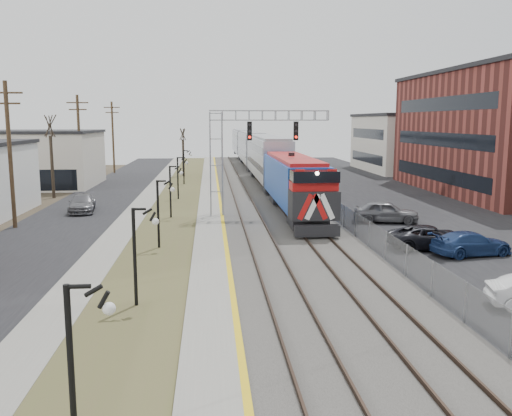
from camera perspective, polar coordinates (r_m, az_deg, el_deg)
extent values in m
plane|color=#473D2D|center=(15.06, -0.50, -20.05)|extent=(160.00, 160.00, 0.00)
cube|color=black|center=(49.78, -17.02, 0.29)|extent=(7.00, 120.00, 0.04)
cube|color=gray|center=(49.03, -11.88, 0.39)|extent=(2.00, 120.00, 0.08)
cube|color=#4F502A|center=(48.75, -8.37, 0.43)|extent=(4.00, 120.00, 0.06)
cube|color=gray|center=(48.65, -4.85, 0.58)|extent=(2.00, 120.00, 0.24)
cube|color=#595651|center=(48.91, 1.02, 0.64)|extent=(8.00, 120.00, 0.20)
cube|color=black|center=(51.55, 14.41, 0.70)|extent=(16.00, 120.00, 0.04)
cube|color=gold|center=(48.64, -3.81, 0.74)|extent=(0.24, 120.00, 0.01)
cube|color=#2D2119|center=(48.68, -2.20, 0.80)|extent=(0.08, 120.00, 0.15)
cube|color=#2D2119|center=(48.77, -0.44, 0.82)|extent=(0.08, 120.00, 0.15)
cube|color=#2D2119|center=(48.96, 1.89, 0.85)|extent=(0.08, 120.00, 0.15)
cube|color=#2D2119|center=(49.16, 3.63, 0.87)|extent=(0.08, 120.00, 0.15)
cube|color=#133D9E|center=(41.54, 4.14, 2.40)|extent=(3.00, 17.00, 4.25)
cube|color=black|center=(33.36, 6.44, -2.39)|extent=(2.80, 0.50, 0.70)
cube|color=#999BA3|center=(61.54, 1.18, 5.12)|extent=(3.00, 22.00, 5.33)
cube|color=#999BA3|center=(84.20, -0.47, 6.21)|extent=(3.00, 22.00, 5.33)
cube|color=#999BA3|center=(106.93, -1.42, 6.84)|extent=(3.00, 22.00, 5.33)
cube|color=gray|center=(41.25, -4.20, 4.48)|extent=(1.00, 1.00, 8.00)
cube|color=gray|center=(41.35, 1.37, 9.72)|extent=(9.00, 0.80, 0.80)
cube|color=black|center=(40.77, -0.69, 8.11)|extent=(0.35, 0.25, 1.40)
cube|color=black|center=(41.18, 4.22, 8.10)|extent=(0.35, 0.25, 1.40)
cylinder|color=black|center=(12.69, -18.86, -16.29)|extent=(0.14, 0.14, 4.00)
cylinder|color=black|center=(21.98, -12.64, -5.15)|extent=(0.14, 0.14, 4.00)
cylinder|color=black|center=(31.71, -10.26, -0.70)|extent=(0.14, 0.14, 4.00)
cylinder|color=black|center=(41.56, -9.00, 1.66)|extent=(0.14, 0.14, 4.00)
cylinder|color=black|center=(51.47, -8.23, 3.10)|extent=(0.14, 0.14, 4.00)
cylinder|color=black|center=(63.40, -7.62, 4.24)|extent=(0.14, 0.14, 4.00)
cylinder|color=#4C3823|center=(40.50, -24.47, 5.02)|extent=(0.28, 0.28, 10.00)
cylinder|color=#4C3823|center=(59.70, -18.09, 6.46)|extent=(0.28, 0.28, 10.00)
cylinder|color=#4C3823|center=(79.30, -14.82, 7.16)|extent=(0.28, 0.28, 10.00)
cube|color=gray|center=(49.42, 5.87, 1.50)|extent=(0.04, 120.00, 1.60)
cube|color=beige|center=(66.34, -22.52, 4.71)|extent=(14.00, 12.00, 6.00)
cube|color=beige|center=(84.10, 16.84, 6.49)|extent=(16.00, 18.00, 8.00)
cylinder|color=#382D23|center=(55.36, -20.66, 4.04)|extent=(0.30, 0.30, 5.95)
cylinder|color=#382D23|center=(73.35, -7.66, 5.25)|extent=(0.30, 0.30, 4.90)
imported|color=black|center=(32.85, 17.90, -3.01)|extent=(4.89, 2.31, 1.35)
imported|color=navy|center=(32.03, 21.71, -3.56)|extent=(4.79, 2.63, 1.32)
imported|color=slate|center=(40.42, 13.51, -0.43)|extent=(4.95, 2.87, 1.58)
imported|color=slate|center=(46.15, -17.84, 0.44)|extent=(2.65, 5.06, 1.40)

